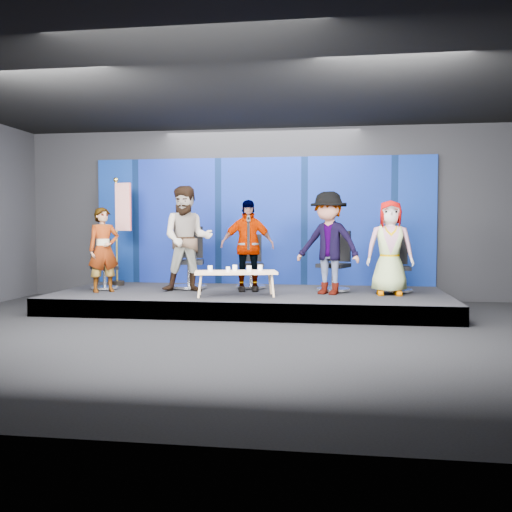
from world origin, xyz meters
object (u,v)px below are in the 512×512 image
Objects in this scene: chair_b at (189,268)px; chair_e at (397,274)px; panelist_a at (104,250)px; mug_c at (235,268)px; chair_d at (335,271)px; chair_a at (104,273)px; panelist_b at (187,239)px; chair_c at (251,270)px; panelist_d at (328,243)px; mug_a at (210,268)px; flag_stand at (121,228)px; mug_b at (228,269)px; panelist_c at (247,246)px; mug_e at (260,268)px; coffee_table at (236,273)px; mug_d at (249,269)px; panelist_e at (390,248)px.

chair_e is at bearing -10.06° from chair_b.
panelist_a is 15.59× the size of mug_c.
panelist_a is at bearing -147.56° from chair_d.
panelist_b reaches higher than chair_a.
chair_c is (1.15, 0.25, -0.05)m from chair_b.
panelist_b is 2.55m from panelist_d.
chair_a is at bearing 160.89° from mug_a.
chair_e is 5.44m from flag_stand.
panelist_b is 1.22m from mug_b.
panelist_d reaches higher than panelist_c.
mug_c is at bearing -42.22° from panelist_a.
mug_e is at bearing 31.66° from mug_b.
chair_c is 1.63m from chair_d.
mug_a is 1.14× the size of mug_b.
mug_e is (-2.39, -0.86, 0.14)m from chair_e.
flag_stand reaches higher than mug_b.
chair_c is 1.02× the size of chair_e.
coffee_table is (-1.56, -0.48, -0.50)m from panelist_d.
flag_stand is (-1.59, 0.82, 0.19)m from panelist_b.
mug_e is at bearing -7.06° from flag_stand.
mug_e is (1.48, -0.87, 0.09)m from chair_b.
chair_e reaches higher than coffee_table.
panelist_c is at bearing -99.61° from chair_c.
mug_e reaches higher than coffee_table.
panelist_b reaches higher than mug_b.
mug_d is (2.91, -0.75, 0.17)m from chair_a.
panelist_e is at bearing 12.18° from coffee_table.
panelist_e is at bearing 5.96° from flag_stand.
mug_e is (-2.22, -0.39, -0.34)m from panelist_e.
mug_d is at bearing -26.91° from mug_c.
coffee_table is at bearing -103.59° from chair_c.
panelist_d reaches higher than mug_e.
mug_e is at bearing 23.53° from coffee_table.
panelist_c is 1.01m from mug_b.
chair_e is (2.72, -0.25, -0.01)m from chair_c.
panelist_c is at bearing 80.62° from mug_c.
panelist_d is 21.18× the size of mug_b.
chair_d is (1.60, -0.31, 0.02)m from chair_c.
chair_b is at bearing 141.05° from mug_d.
chair_a is 0.49× the size of panelist_b.
chair_b is (1.39, 0.78, -0.38)m from panelist_a.
mug_d is (1.23, -0.57, -0.49)m from panelist_b.
panelist_e reaches higher than chair_d.
mug_d is at bearing -93.43° from chair_c.
chair_d is at bearing 27.07° from mug_c.
panelist_c reaches higher than mug_b.
chair_c is 2.73m from chair_e.
mug_b is at bearing -47.31° from panelist_b.
panelist_e is (-0.17, -0.47, 0.49)m from chair_e.
chair_b reaches higher than mug_a.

